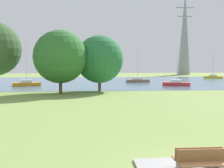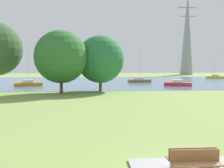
{
  "view_description": "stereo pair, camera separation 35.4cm",
  "coord_description": "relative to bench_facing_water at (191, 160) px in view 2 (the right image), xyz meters",
  "views": [
    {
      "loc": [
        -4.0,
        -9.4,
        4.07
      ],
      "look_at": [
        -1.55,
        19.82,
        1.82
      ],
      "focal_mm": 43.89,
      "sensor_mm": 36.0,
      "label": 1
    },
    {
      "loc": [
        -3.65,
        -9.43,
        4.07
      ],
      "look_at": [
        -1.55,
        19.82,
        1.82
      ],
      "focal_mm": 43.89,
      "sensor_mm": 36.0,
      "label": 2
    }
  ],
  "objects": [
    {
      "name": "ground_plane",
      "position": [
        0.0,
        21.73,
        -0.47
      ],
      "size": [
        160.0,
        160.0,
        0.0
      ],
      "primitive_type": "plane",
      "color": "#7F994C"
    },
    {
      "name": "bench_facing_water",
      "position": [
        0.0,
        0.0,
        0.0
      ],
      "size": [
        1.8,
        0.48,
        0.89
      ],
      "color": "tan",
      "rests_on": "concrete_pad"
    },
    {
      "name": "bench_facing_inland",
      "position": [
        0.0,
        -0.54,
        0.0
      ],
      "size": [
        1.8,
        0.48,
        0.89
      ],
      "color": "tan",
      "rests_on": "concrete_pad"
    },
    {
      "name": "water_surface",
      "position": [
        0.0,
        49.73,
        -0.46
      ],
      "size": [
        140.0,
        40.0,
        0.02
      ],
      "primitive_type": "cube",
      "color": "slate",
      "rests_on": "ground"
    },
    {
      "name": "sailboat_brown",
      "position": [
        6.31,
        47.5,
        -0.01
      ],
      "size": [
        4.94,
        2.02,
        6.84
      ],
      "color": "brown",
      "rests_on": "water_surface"
    },
    {
      "name": "sailboat_yellow",
      "position": [
        29.1,
        60.93,
        -0.01
      ],
      "size": [
        5.03,
        2.79,
        6.96
      ],
      "color": "yellow",
      "rests_on": "water_surface"
    },
    {
      "name": "sailboat_red",
      "position": [
        11.57,
        37.98,
        -0.01
      ],
      "size": [
        5.03,
        2.99,
        6.39
      ],
      "color": "red",
      "rests_on": "water_surface"
    },
    {
      "name": "sailboat_orange",
      "position": [
        -15.04,
        39.73,
        0.0
      ],
      "size": [
        5.03,
        2.91,
        7.66
      ],
      "color": "orange",
      "rests_on": "water_surface"
    },
    {
      "name": "tree_east_near",
      "position": [
        -7.84,
        27.43,
        4.44
      ],
      "size": [
        7.12,
        7.12,
        8.48
      ],
      "color": "brown",
      "rests_on": "ground"
    },
    {
      "name": "tree_west_far",
      "position": [
        -2.49,
        29.74,
        4.14
      ],
      "size": [
        6.84,
        6.84,
        8.04
      ],
      "color": "brown",
      "rests_on": "ground"
    },
    {
      "name": "electricity_pylon",
      "position": [
        29.24,
        84.16,
        14.05
      ],
      "size": [
        6.4,
        4.4,
        29.01
      ],
      "color": "gray",
      "rests_on": "ground"
    }
  ]
}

